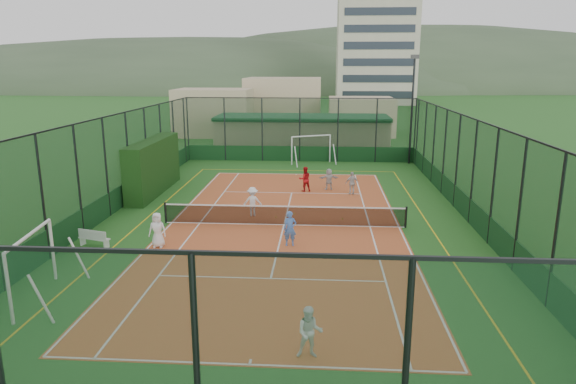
% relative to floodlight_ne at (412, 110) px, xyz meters
% --- Properties ---
extents(ground, '(300.00, 300.00, 0.00)m').
position_rel_floodlight_ne_xyz_m(ground, '(-8.60, -16.60, -4.12)').
color(ground, '#286121').
rests_on(ground, ground).
extents(court_slab, '(11.17, 23.97, 0.01)m').
position_rel_floodlight_ne_xyz_m(court_slab, '(-8.60, -16.60, -4.12)').
color(court_slab, '#B85129').
rests_on(court_slab, ground).
extents(tennis_net, '(11.67, 0.12, 1.06)m').
position_rel_floodlight_ne_xyz_m(tennis_net, '(-8.60, -16.60, -3.59)').
color(tennis_net, black).
rests_on(tennis_net, ground).
extents(perimeter_fence, '(18.12, 34.12, 5.00)m').
position_rel_floodlight_ne_xyz_m(perimeter_fence, '(-8.60, -16.60, -1.62)').
color(perimeter_fence, '#11341C').
rests_on(perimeter_fence, ground).
extents(floodlight_ne, '(0.60, 0.26, 8.25)m').
position_rel_floodlight_ne_xyz_m(floodlight_ne, '(0.00, 0.00, 0.00)').
color(floodlight_ne, black).
rests_on(floodlight_ne, ground).
extents(clubhouse, '(15.20, 7.20, 3.15)m').
position_rel_floodlight_ne_xyz_m(clubhouse, '(-8.60, 5.40, -2.55)').
color(clubhouse, tan).
rests_on(clubhouse, ground).
extents(apartment_tower, '(15.00, 12.00, 30.00)m').
position_rel_floodlight_ne_xyz_m(apartment_tower, '(3.40, 65.40, 10.88)').
color(apartment_tower, beige).
rests_on(apartment_tower, ground).
extents(distant_hills, '(200.00, 60.00, 24.00)m').
position_rel_floodlight_ne_xyz_m(distant_hills, '(-8.60, 133.40, -4.12)').
color(distant_hills, '#384C33').
rests_on(distant_hills, ground).
extents(hedge_left, '(1.09, 7.28, 3.18)m').
position_rel_floodlight_ne_xyz_m(hedge_left, '(-16.90, -10.54, -2.53)').
color(hedge_left, black).
rests_on(hedge_left, ground).
extents(white_bench, '(1.47, 0.77, 0.80)m').
position_rel_floodlight_ne_xyz_m(white_bench, '(-16.40, -20.13, -3.73)').
color(white_bench, white).
rests_on(white_bench, ground).
extents(futsal_goal_near, '(3.54, 1.42, 2.22)m').
position_rel_floodlight_ne_xyz_m(futsal_goal_near, '(-16.13, -25.17, -3.01)').
color(futsal_goal_near, white).
rests_on(futsal_goal_near, ground).
extents(futsal_goal_far, '(3.45, 2.29, 2.16)m').
position_rel_floodlight_ne_xyz_m(futsal_goal_far, '(-7.67, -0.54, -3.04)').
color(futsal_goal_far, white).
rests_on(futsal_goal_far, ground).
extents(child_near_left, '(0.75, 0.50, 1.50)m').
position_rel_floodlight_ne_xyz_m(child_near_left, '(-13.68, -20.00, -3.37)').
color(child_near_left, white).
rests_on(child_near_left, court_slab).
extents(child_near_mid, '(0.58, 0.41, 1.50)m').
position_rel_floodlight_ne_xyz_m(child_near_mid, '(-8.13, -19.44, -3.37)').
color(child_near_mid, '#4474C3').
rests_on(child_near_mid, court_slab).
extents(child_near_right, '(0.72, 0.57, 1.42)m').
position_rel_floodlight_ne_xyz_m(child_near_right, '(-7.07, -28.01, -3.40)').
color(child_near_right, white).
rests_on(child_near_right, court_slab).
extents(child_far_left, '(1.02, 0.64, 1.50)m').
position_rel_floodlight_ne_xyz_m(child_far_left, '(-10.30, -15.15, -3.37)').
color(child_far_left, white).
rests_on(child_far_left, court_slab).
extents(child_far_right, '(0.84, 0.46, 1.37)m').
position_rel_floodlight_ne_xyz_m(child_far_right, '(-5.01, -10.33, -3.43)').
color(child_far_right, silver).
rests_on(child_far_right, court_slab).
extents(child_far_back, '(1.27, 0.55, 1.32)m').
position_rel_floodlight_ne_xyz_m(child_far_back, '(-6.37, -9.18, -3.45)').
color(child_far_back, silver).
rests_on(child_far_back, court_slab).
extents(coach, '(0.89, 0.78, 1.52)m').
position_rel_floodlight_ne_xyz_m(coach, '(-7.84, -9.72, -3.36)').
color(coach, '#B61318').
rests_on(coach, court_slab).
extents(tennis_balls, '(3.41, 1.01, 0.07)m').
position_rel_floodlight_ne_xyz_m(tennis_balls, '(-7.44, -15.36, -4.08)').
color(tennis_balls, '#CCE033').
rests_on(tennis_balls, court_slab).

